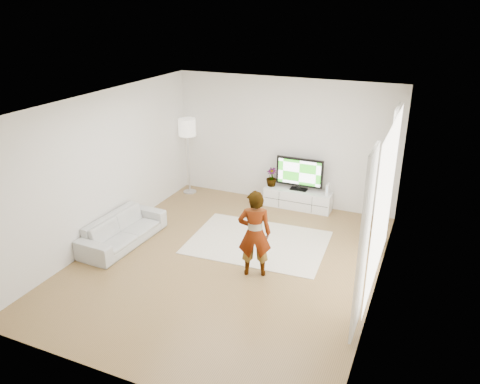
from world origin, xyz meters
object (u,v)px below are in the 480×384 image
at_px(rug, 258,242).
at_px(player, 255,234).
at_px(sofa, 123,230).
at_px(media_console, 298,199).
at_px(floor_lamp, 187,131).
at_px(television, 300,173).

height_order(rug, player, player).
bearing_deg(sofa, player, -88.71).
bearing_deg(rug, media_console, 83.45).
distance_m(player, floor_lamp, 4.00).
bearing_deg(media_console, floor_lamp, -176.70).
relative_size(media_console, television, 1.43).
distance_m(television, player, 2.97).
bearing_deg(player, floor_lamp, -65.72).
bearing_deg(floor_lamp, rug, -35.40).
xyz_separation_m(media_console, rug, (-0.22, -1.88, -0.20)).
height_order(media_console, sofa, sofa).
bearing_deg(television, player, -87.50).
bearing_deg(rug, player, -71.89).
relative_size(player, sofa, 0.81).
relative_size(media_console, rug, 0.58).
xyz_separation_m(television, sofa, (-2.55, -2.92, -0.54)).
relative_size(television, sofa, 0.56).
relative_size(media_console, player, 0.99).
bearing_deg(media_console, television, 90.00).
bearing_deg(sofa, media_console, -39.16).
bearing_deg(media_console, sofa, -131.33).
xyz_separation_m(television, floor_lamp, (-2.65, -0.18, 0.71)).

